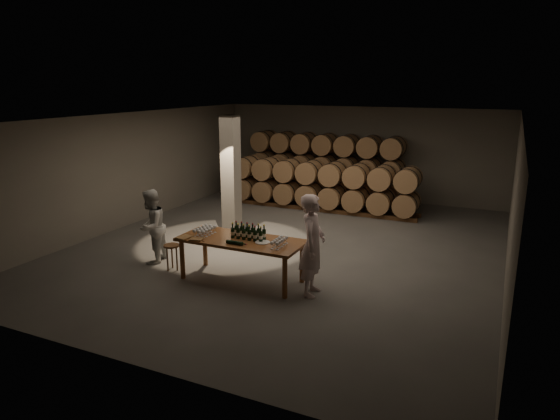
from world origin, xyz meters
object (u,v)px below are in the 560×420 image
at_px(notebook_near, 197,239).
at_px(stool, 172,249).
at_px(plate, 263,242).
at_px(person_woman, 151,226).
at_px(bottle_cluster, 248,233).
at_px(person_man, 312,245).
at_px(tasting_table, 241,244).

distance_m(notebook_near, stool, 1.03).
height_order(plate, notebook_near, notebook_near).
relative_size(notebook_near, person_woman, 0.15).
distance_m(plate, stool, 2.23).
relative_size(plate, notebook_near, 1.16).
relative_size(bottle_cluster, notebook_near, 2.85).
xyz_separation_m(person_man, person_woman, (-3.96, 0.13, -0.15)).
xyz_separation_m(tasting_table, bottle_cluster, (0.13, 0.08, 0.22)).
bearing_deg(plate, person_man, -0.54).
xyz_separation_m(bottle_cluster, plate, (0.38, -0.10, -0.11)).
height_order(tasting_table, person_woman, person_woman).
relative_size(bottle_cluster, stool, 1.26).
distance_m(tasting_table, person_man, 1.59).
bearing_deg(plate, stool, -177.27).
relative_size(stool, person_woman, 0.34).
bearing_deg(notebook_near, bottle_cluster, 18.20).
height_order(plate, person_man, person_man).
distance_m(tasting_table, bottle_cluster, 0.26).
distance_m(stool, person_man, 3.30).
distance_m(tasting_table, plate, 0.52).
bearing_deg(bottle_cluster, person_man, -4.48).
xyz_separation_m(notebook_near, person_man, (2.38, 0.39, 0.09)).
distance_m(tasting_table, stool, 1.71).
height_order(notebook_near, person_woman, person_woman).
bearing_deg(stool, plate, 2.73).
bearing_deg(person_man, bottle_cluster, 77.16).
relative_size(tasting_table, person_woman, 1.53).
xyz_separation_m(bottle_cluster, person_man, (1.45, -0.11, -0.02)).
relative_size(bottle_cluster, person_man, 0.37).
xyz_separation_m(tasting_table, person_man, (1.58, -0.04, 0.20)).
height_order(tasting_table, stool, tasting_table).
xyz_separation_m(notebook_near, stool, (-0.88, 0.30, -0.44)).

